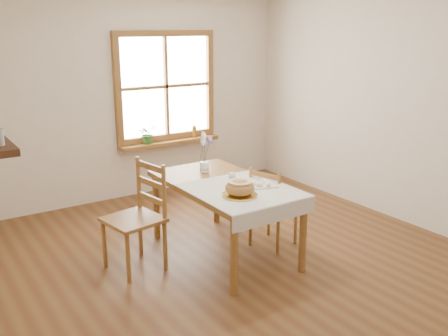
# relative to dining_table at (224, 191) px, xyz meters

# --- Properties ---
(ground) EXTENTS (5.00, 5.00, 0.00)m
(ground) POSITION_rel_dining_table_xyz_m (0.00, -0.30, -0.66)
(ground) COLOR brown
(ground) RESTS_ON ground
(room_walls) EXTENTS (4.60, 5.10, 2.65)m
(room_walls) POSITION_rel_dining_table_xyz_m (0.00, -0.30, 1.04)
(room_walls) COLOR beige
(room_walls) RESTS_ON ground
(window) EXTENTS (1.46, 0.08, 1.46)m
(window) POSITION_rel_dining_table_xyz_m (0.50, 2.17, 0.79)
(window) COLOR olive
(window) RESTS_ON ground
(window_sill) EXTENTS (1.46, 0.20, 0.05)m
(window_sill) POSITION_rel_dining_table_xyz_m (0.50, 2.10, 0.03)
(window_sill) COLOR olive
(window_sill) RESTS_ON ground
(dining_table) EXTENTS (0.90, 1.60, 0.75)m
(dining_table) POSITION_rel_dining_table_xyz_m (0.00, 0.00, 0.00)
(dining_table) COLOR olive
(dining_table) RESTS_ON ground
(table_linen) EXTENTS (0.91, 0.99, 0.01)m
(table_linen) POSITION_rel_dining_table_xyz_m (0.00, -0.30, 0.09)
(table_linen) COLOR silver
(table_linen) RESTS_ON dining_table
(chair_left) EXTENTS (0.58, 0.56, 1.02)m
(chair_left) POSITION_rel_dining_table_xyz_m (-0.90, 0.19, -0.15)
(chair_left) COLOR olive
(chair_left) RESTS_ON ground
(chair_right) EXTENTS (0.52, 0.51, 0.86)m
(chair_right) POSITION_rel_dining_table_xyz_m (0.54, -0.12, -0.24)
(chair_right) COLOR olive
(chair_right) RESTS_ON ground
(bread_plate) EXTENTS (0.35, 0.35, 0.02)m
(bread_plate) POSITION_rel_dining_table_xyz_m (-0.12, -0.43, 0.10)
(bread_plate) COLOR silver
(bread_plate) RESTS_ON table_linen
(bread_loaf) EXTENTS (0.27, 0.27, 0.15)m
(bread_loaf) POSITION_rel_dining_table_xyz_m (-0.12, -0.43, 0.19)
(bread_loaf) COLOR #B37E3F
(bread_loaf) RESTS_ON bread_plate
(egg_napkin) EXTENTS (0.30, 0.28, 0.01)m
(egg_napkin) POSITION_rel_dining_table_xyz_m (0.24, -0.31, 0.10)
(egg_napkin) COLOR silver
(egg_napkin) RESTS_ON table_linen
(eggs) EXTENTS (0.24, 0.22, 0.04)m
(eggs) POSITION_rel_dining_table_xyz_m (0.24, -0.31, 0.13)
(eggs) COLOR white
(eggs) RESTS_ON egg_napkin
(salt_shaker) EXTENTS (0.06, 0.06, 0.09)m
(salt_shaker) POSITION_rel_dining_table_xyz_m (0.09, -0.03, 0.14)
(salt_shaker) COLOR silver
(salt_shaker) RESTS_ON table_linen
(pepper_shaker) EXTENTS (0.05, 0.05, 0.09)m
(pepper_shaker) POSITION_rel_dining_table_xyz_m (0.08, -0.01, 0.14)
(pepper_shaker) COLOR silver
(pepper_shaker) RESTS_ON table_linen
(flower_vase) EXTENTS (0.11, 0.11, 0.11)m
(flower_vase) POSITION_rel_dining_table_xyz_m (0.02, 0.41, 0.14)
(flower_vase) COLOR silver
(flower_vase) RESTS_ON dining_table
(lavender_bouquet) EXTENTS (0.17, 0.17, 0.32)m
(lavender_bouquet) POSITION_rel_dining_table_xyz_m (0.02, 0.41, 0.35)
(lavender_bouquet) COLOR #7460AB
(lavender_bouquet) RESTS_ON flower_vase
(potted_plant) EXTENTS (0.32, 0.34, 0.21)m
(potted_plant) POSITION_rel_dining_table_xyz_m (0.17, 2.10, 0.16)
(potted_plant) COLOR #366D2B
(potted_plant) RESTS_ON window_sill
(amber_bottle) EXTENTS (0.06, 0.06, 0.17)m
(amber_bottle) POSITION_rel_dining_table_xyz_m (0.89, 2.10, 0.14)
(amber_bottle) COLOR #9C611C
(amber_bottle) RESTS_ON window_sill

